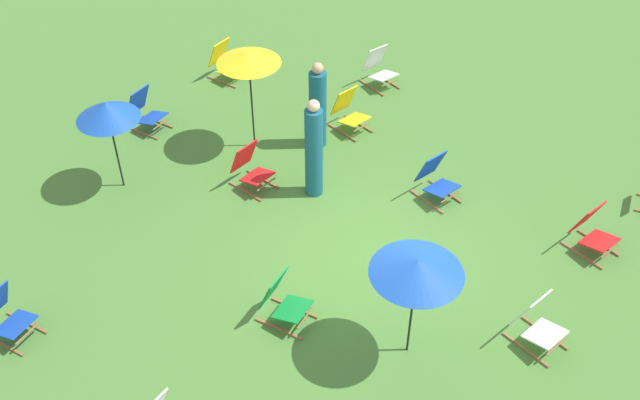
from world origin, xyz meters
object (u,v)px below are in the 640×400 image
Objects in this scene: deckchair_12 at (379,68)px; deckchair_9 at (251,168)px; deckchair_4 at (436,179)px; umbrella_0 at (417,267)px; person_1 at (314,151)px; deckchair_0 at (592,231)px; deckchair_8 at (349,112)px; deckchair_3 at (145,111)px; umbrella_2 at (107,110)px; umbrella_1 at (249,58)px; deckchair_7 at (225,62)px; deckchair_11 at (283,300)px; deckchair_2 at (5,315)px; deckchair_10 at (537,322)px; person_0 at (318,107)px.

deckchair_9 is at bearing -163.24° from deckchair_12.
deckchair_4 is 3.56m from umbrella_0.
person_1 reaches higher than deckchair_12.
deckchair_8 is (0.06, 4.91, 0.00)m from deckchair_0.
deckchair_3 is 3.77m from person_1.
umbrella_2 reaches higher than deckchair_0.
deckchair_12 is at bearing 25.16° from deckchair_8.
umbrella_0 is at bearing -108.00° from deckchair_3.
deckchair_9 is 0.99× the size of deckchair_12.
umbrella_1 is 1.99m from person_1.
deckchair_9 is at bearing -97.79° from deckchair_3.
person_1 is at bearing -119.14° from deckchair_7.
person_1 reaches higher than deckchair_9.
deckchair_9 is at bearing 75.08° from umbrella_0.
deckchair_2 is at bearing 122.82° from deckchair_11.
umbrella_1 is at bearing -6.43° from deckchair_2.
deckchair_11 is 2.19m from umbrella_0.
deckchair_8 is 4.47m from umbrella_2.
deckchair_3 is at bearing 17.18° from deckchair_2.
person_1 is (2.37, 1.53, 0.51)m from deckchair_11.
umbrella_1 is at bearing 68.31° from umbrella_0.
deckchair_8 is 4.82m from deckchair_11.
umbrella_2 is at bearing 128.85° from deckchair_0.
deckchair_0 is 3.81m from umbrella_0.
umbrella_2 is at bearing 130.32° from deckchair_9.
deckchair_12 is at bearing -39.13° from deckchair_3.
deckchair_11 is (-4.18, 2.61, 0.00)m from deckchair_0.
deckchair_4 and deckchair_9 have the same top height.
deckchair_3 is 1.00× the size of deckchair_10.
person_1 is at bearing 92.38° from deckchair_10.
deckchair_7 is 4.01m from umbrella_2.
deckchair_7 is at bearing 84.07° from deckchair_10.
umbrella_1 is at bearing 91.19° from deckchair_10.
deckchair_2 and deckchair_10 have the same top height.
person_1 is (-0.28, -1.73, -0.95)m from umbrella_1.
person_0 reaches higher than deckchair_12.
person_0 is at bearing 81.72° from deckchair_10.
umbrella_1 is at bearing 38.15° from deckchair_11.
deckchair_4 is at bearing 129.84° from person_0.
person_1 is (-3.48, -1.33, 0.51)m from deckchair_12.
deckchair_2 is 5.09m from deckchair_3.
deckchair_4 is at bearing -97.65° from deckchair_8.
deckchair_2 is 1.02× the size of deckchair_7.
deckchair_8 is at bearing -4.92° from deckchair_9.
deckchair_2 is 0.50× the size of umbrella_2.
umbrella_0 is at bearing -64.53° from deckchair_2.
deckchair_12 is at bearing -133.60° from person_0.
deckchair_9 is (-2.15, -2.94, 0.00)m from deckchair_7.
deckchair_3 is (4.41, 2.55, 0.00)m from deckchair_2.
deckchair_8 is 0.99× the size of deckchair_12.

